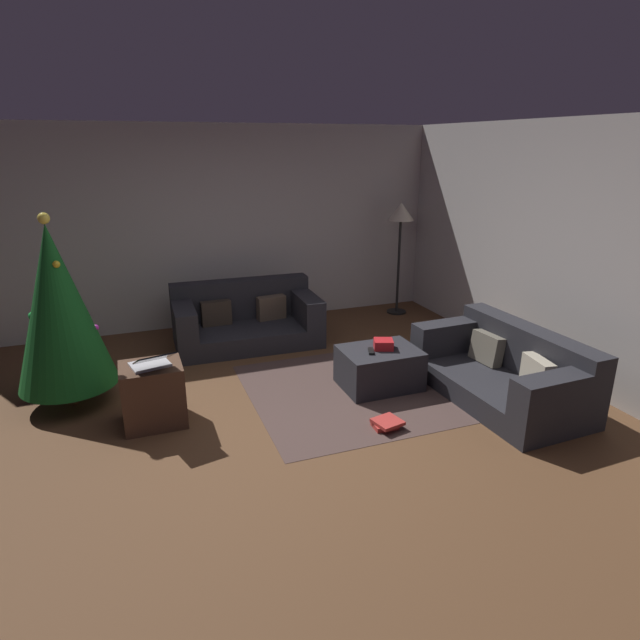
{
  "coord_description": "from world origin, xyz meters",
  "views": [
    {
      "loc": [
        -1.08,
        -3.9,
        2.36
      ],
      "look_at": [
        0.6,
        0.6,
        0.75
      ],
      "focal_mm": 29.79,
      "sensor_mm": 36.0,
      "label": 1
    }
  ],
  "objects_px": {
    "corner_lamp": "(401,220)",
    "side_table": "(153,394)",
    "christmas_tree": "(58,307)",
    "tv_remote": "(371,351)",
    "couch_right": "(506,371)",
    "laptop": "(152,362)",
    "book_stack": "(386,424)",
    "couch_left": "(245,320)",
    "ottoman": "(379,368)",
    "gift_box": "(383,344)"
  },
  "relations": [
    {
      "from": "corner_lamp",
      "to": "side_table",
      "type": "bearing_deg",
      "value": -149.05
    },
    {
      "from": "christmas_tree",
      "to": "tv_remote",
      "type": "bearing_deg",
      "value": -14.37
    },
    {
      "from": "couch_right",
      "to": "side_table",
      "type": "bearing_deg",
      "value": 76.46
    },
    {
      "from": "tv_remote",
      "to": "laptop",
      "type": "bearing_deg",
      "value": -158.18
    },
    {
      "from": "tv_remote",
      "to": "book_stack",
      "type": "distance_m",
      "value": 0.86
    },
    {
      "from": "couch_left",
      "to": "laptop",
      "type": "relative_size",
      "value": 3.68
    },
    {
      "from": "ottoman",
      "to": "tv_remote",
      "type": "bearing_deg",
      "value": -163.76
    },
    {
      "from": "couch_right",
      "to": "christmas_tree",
      "type": "relative_size",
      "value": 0.98
    },
    {
      "from": "laptop",
      "to": "ottoman",
      "type": "bearing_deg",
      "value": 1.18
    },
    {
      "from": "ottoman",
      "to": "christmas_tree",
      "type": "height_order",
      "value": "christmas_tree"
    },
    {
      "from": "book_stack",
      "to": "side_table",
      "type": "bearing_deg",
      "value": 156.86
    },
    {
      "from": "couch_left",
      "to": "christmas_tree",
      "type": "xyz_separation_m",
      "value": [
        -1.92,
        -1.07,
        0.68
      ]
    },
    {
      "from": "couch_left",
      "to": "book_stack",
      "type": "xyz_separation_m",
      "value": [
        0.66,
        -2.53,
        -0.24
      ]
    },
    {
      "from": "couch_left",
      "to": "side_table",
      "type": "xyz_separation_m",
      "value": [
        -1.21,
        -1.73,
        -0.01
      ]
    },
    {
      "from": "couch_left",
      "to": "tv_remote",
      "type": "height_order",
      "value": "couch_left"
    },
    {
      "from": "gift_box",
      "to": "tv_remote",
      "type": "xyz_separation_m",
      "value": [
        -0.16,
        -0.05,
        -0.04
      ]
    },
    {
      "from": "couch_right",
      "to": "laptop",
      "type": "xyz_separation_m",
      "value": [
        -3.21,
        0.59,
        0.34
      ]
    },
    {
      "from": "couch_right",
      "to": "tv_remote",
      "type": "relative_size",
      "value": 10.99
    },
    {
      "from": "gift_box",
      "to": "christmas_tree",
      "type": "bearing_deg",
      "value": 167.21
    },
    {
      "from": "couch_right",
      "to": "gift_box",
      "type": "distance_m",
      "value": 1.2
    },
    {
      "from": "gift_box",
      "to": "book_stack",
      "type": "distance_m",
      "value": 0.96
    },
    {
      "from": "gift_box",
      "to": "couch_right",
      "type": "bearing_deg",
      "value": -32.91
    },
    {
      "from": "book_stack",
      "to": "gift_box",
      "type": "bearing_deg",
      "value": 65.64
    },
    {
      "from": "book_stack",
      "to": "corner_lamp",
      "type": "height_order",
      "value": "corner_lamp"
    },
    {
      "from": "christmas_tree",
      "to": "book_stack",
      "type": "distance_m",
      "value": 3.1
    },
    {
      "from": "side_table",
      "to": "corner_lamp",
      "type": "xyz_separation_m",
      "value": [
        3.54,
        2.12,
        1.07
      ]
    },
    {
      "from": "book_stack",
      "to": "christmas_tree",
      "type": "bearing_deg",
      "value": 150.55
    },
    {
      "from": "side_table",
      "to": "book_stack",
      "type": "height_order",
      "value": "side_table"
    },
    {
      "from": "couch_left",
      "to": "tv_remote",
      "type": "distance_m",
      "value": 1.98
    },
    {
      "from": "laptop",
      "to": "tv_remote",
      "type": "bearing_deg",
      "value": 0.31
    },
    {
      "from": "couch_right",
      "to": "side_table",
      "type": "height_order",
      "value": "couch_right"
    },
    {
      "from": "ottoman",
      "to": "corner_lamp",
      "type": "xyz_separation_m",
      "value": [
        1.36,
        2.14,
        1.14
      ]
    },
    {
      "from": "couch_right",
      "to": "tv_remote",
      "type": "height_order",
      "value": "couch_right"
    },
    {
      "from": "ottoman",
      "to": "book_stack",
      "type": "bearing_deg",
      "value": -112.03
    },
    {
      "from": "ottoman",
      "to": "laptop",
      "type": "xyz_separation_m",
      "value": [
        -2.17,
        -0.04,
        0.4
      ]
    },
    {
      "from": "christmas_tree",
      "to": "corner_lamp",
      "type": "relative_size",
      "value": 1.14
    },
    {
      "from": "ottoman",
      "to": "gift_box",
      "type": "xyz_separation_m",
      "value": [
        0.04,
        0.01,
        0.25
      ]
    },
    {
      "from": "tv_remote",
      "to": "christmas_tree",
      "type": "distance_m",
      "value": 2.92
    },
    {
      "from": "couch_right",
      "to": "tv_remote",
      "type": "bearing_deg",
      "value": 60.49
    },
    {
      "from": "gift_box",
      "to": "book_stack",
      "type": "height_order",
      "value": "gift_box"
    },
    {
      "from": "gift_box",
      "to": "tv_remote",
      "type": "relative_size",
      "value": 1.17
    },
    {
      "from": "couch_right",
      "to": "gift_box",
      "type": "bearing_deg",
      "value": 55.04
    },
    {
      "from": "christmas_tree",
      "to": "corner_lamp",
      "type": "distance_m",
      "value": 4.51
    },
    {
      "from": "laptop",
      "to": "corner_lamp",
      "type": "bearing_deg",
      "value": 31.84
    },
    {
      "from": "couch_left",
      "to": "christmas_tree",
      "type": "relative_size",
      "value": 0.97
    },
    {
      "from": "gift_box",
      "to": "laptop",
      "type": "height_order",
      "value": "laptop"
    },
    {
      "from": "tv_remote",
      "to": "corner_lamp",
      "type": "relative_size",
      "value": 0.1
    },
    {
      "from": "couch_left",
      "to": "side_table",
      "type": "relative_size",
      "value": 3.19
    },
    {
      "from": "tv_remote",
      "to": "laptop",
      "type": "distance_m",
      "value": 2.06
    },
    {
      "from": "couch_right",
      "to": "laptop",
      "type": "relative_size",
      "value": 3.69
    }
  ]
}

